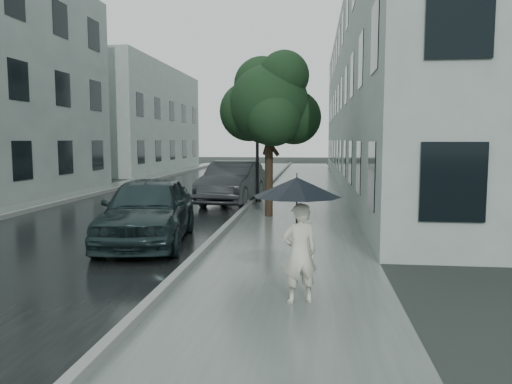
# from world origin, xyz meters

# --- Properties ---
(ground) EXTENTS (120.00, 120.00, 0.00)m
(ground) POSITION_xyz_m (0.00, 0.00, 0.00)
(ground) COLOR black
(ground) RESTS_ON ground
(sidewalk) EXTENTS (3.50, 60.00, 0.01)m
(sidewalk) POSITION_xyz_m (0.25, 12.00, 0.00)
(sidewalk) COLOR slate
(sidewalk) RESTS_ON ground
(kerb_near) EXTENTS (0.15, 60.00, 0.15)m
(kerb_near) POSITION_xyz_m (-1.57, 12.00, 0.07)
(kerb_near) COLOR slate
(kerb_near) RESTS_ON ground
(asphalt_road) EXTENTS (6.85, 60.00, 0.00)m
(asphalt_road) POSITION_xyz_m (-5.08, 12.00, 0.00)
(asphalt_road) COLOR black
(asphalt_road) RESTS_ON ground
(kerb_far) EXTENTS (0.15, 60.00, 0.15)m
(kerb_far) POSITION_xyz_m (-8.57, 12.00, 0.07)
(kerb_far) COLOR slate
(kerb_far) RESTS_ON ground
(sidewalk_far) EXTENTS (1.70, 60.00, 0.01)m
(sidewalk_far) POSITION_xyz_m (-9.50, 12.00, 0.00)
(sidewalk_far) COLOR #4C5451
(sidewalk_far) RESTS_ON ground
(building_near) EXTENTS (7.02, 36.00, 9.00)m
(building_near) POSITION_xyz_m (5.47, 19.50, 4.50)
(building_near) COLOR #96A39D
(building_near) RESTS_ON ground
(building_far_b) EXTENTS (7.02, 18.00, 8.00)m
(building_far_b) POSITION_xyz_m (-13.77, 30.00, 4.00)
(building_far_b) COLOR #96A39D
(building_far_b) RESTS_ON ground
(pedestrian) EXTENTS (0.63, 0.51, 1.47)m
(pedestrian) POSITION_xyz_m (0.52, -1.00, 0.75)
(pedestrian) COLOR beige
(pedestrian) RESTS_ON sidewalk
(umbrella) EXTENTS (1.65, 1.65, 0.97)m
(umbrella) POSITION_xyz_m (0.48, -1.04, 1.72)
(umbrella) COLOR black
(umbrella) RESTS_ON ground
(street_tree) EXTENTS (3.19, 2.90, 5.05)m
(street_tree) POSITION_xyz_m (-0.67, 7.32, 3.49)
(street_tree) COLOR #332619
(street_tree) RESTS_ON ground
(lamp_post) EXTENTS (0.83, 0.42, 4.78)m
(lamp_post) POSITION_xyz_m (-1.61, 10.91, 2.75)
(lamp_post) COLOR black
(lamp_post) RESTS_ON ground
(car_near) EXTENTS (2.45, 4.76, 1.55)m
(car_near) POSITION_xyz_m (-3.07, 2.88, 0.78)
(car_near) COLOR black
(car_near) RESTS_ON ground
(car_far) EXTENTS (2.07, 4.88, 1.57)m
(car_far) POSITION_xyz_m (-2.33, 10.38, 0.79)
(car_far) COLOR #27292C
(car_far) RESTS_ON ground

